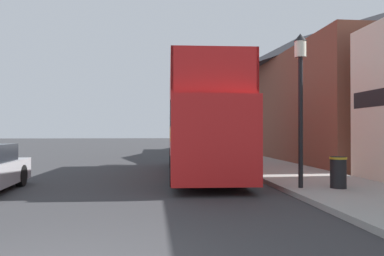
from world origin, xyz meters
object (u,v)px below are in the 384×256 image
at_px(parked_car_ahead_of_bus, 194,149).
at_px(litter_bin, 338,171).
at_px(tour_bus, 201,130).
at_px(lamp_post_nearest, 300,80).
at_px(lamp_post_second, 229,98).

height_order(parked_car_ahead_of_bus, litter_bin, parked_car_ahead_of_bus).
relative_size(tour_bus, litter_bin, 11.38).
height_order(lamp_post_nearest, litter_bin, lamp_post_nearest).
xyz_separation_m(tour_bus, lamp_post_second, (2.23, 5.26, 1.77)).
bearing_deg(lamp_post_nearest, parked_car_ahead_of_bus, 97.21).
xyz_separation_m(parked_car_ahead_of_bus, litter_bin, (2.61, -12.84, -0.05)).
distance_m(parked_car_ahead_of_bus, litter_bin, 13.10).
relative_size(tour_bus, lamp_post_nearest, 2.30).
height_order(lamp_post_second, litter_bin, lamp_post_second).
relative_size(lamp_post_second, litter_bin, 5.64).
relative_size(lamp_post_nearest, lamp_post_second, 0.88).
xyz_separation_m(lamp_post_nearest, litter_bin, (1.01, -0.19, -2.56)).
bearing_deg(lamp_post_second, lamp_post_nearest, -89.82).
xyz_separation_m(tour_bus, parked_car_ahead_of_bus, (0.66, 8.15, -1.12)).
height_order(lamp_post_nearest, lamp_post_second, lamp_post_second).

